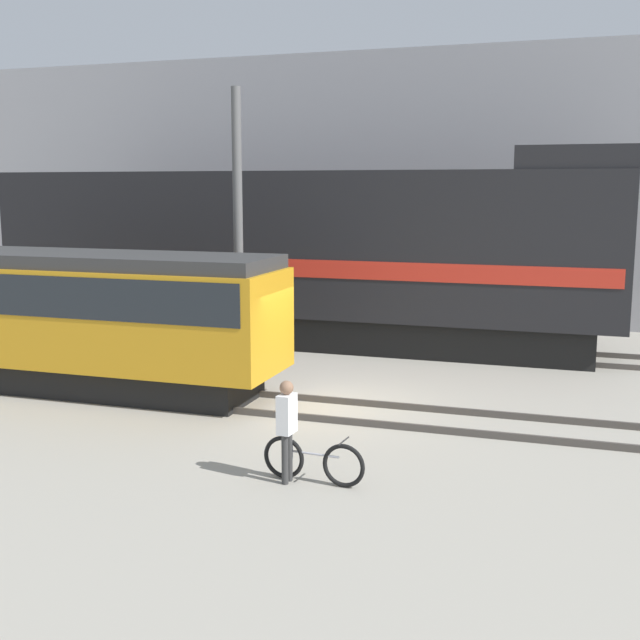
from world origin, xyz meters
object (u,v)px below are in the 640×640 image
object	(u,v)px
freight_locomotive	(300,255)
person	(287,421)
bicycle	(313,461)
streetcar	(62,311)
utility_pole_center	(238,230)

from	to	relation	value
freight_locomotive	person	bearing A→B (deg)	-71.28
bicycle	person	world-z (taller)	person
freight_locomotive	person	world-z (taller)	freight_locomotive
streetcar	person	world-z (taller)	streetcar
freight_locomotive	person	xyz separation A→B (m)	(3.75, -11.06, -1.67)
streetcar	bicycle	bearing A→B (deg)	-27.66
bicycle	person	size ratio (longest dim) A/B	1.04
utility_pole_center	freight_locomotive	bearing A→B (deg)	82.84
bicycle	freight_locomotive	bearing A→B (deg)	110.79
streetcar	person	xyz separation A→B (m)	(7.14, -4.07, -0.82)
freight_locomotive	bicycle	bearing A→B (deg)	-69.21
streetcar	person	bearing A→B (deg)	-29.71
person	bicycle	bearing A→B (deg)	16.35
bicycle	utility_pole_center	bearing A→B (deg)	121.66
bicycle	person	bearing A→B (deg)	-163.65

